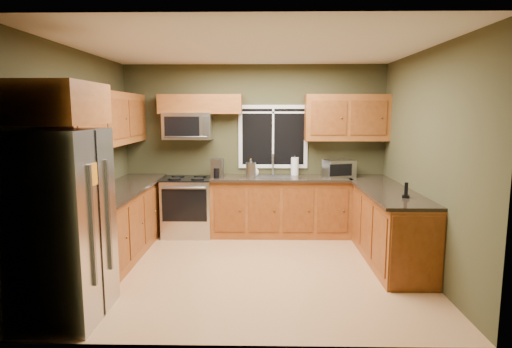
{
  "coord_description": "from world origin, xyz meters",
  "views": [
    {
      "loc": [
        0.15,
        -5.15,
        1.96
      ],
      "look_at": [
        0.05,
        0.35,
        1.15
      ],
      "focal_mm": 30.0,
      "sensor_mm": 36.0,
      "label": 1
    }
  ],
  "objects_px": {
    "toaster_oven": "(339,169)",
    "paper_towel_roll": "(295,166)",
    "soap_bottle_c": "(254,170)",
    "refrigerator": "(62,225)",
    "coffee_maker": "(217,169)",
    "soap_bottle_a": "(251,168)",
    "microwave": "(188,126)",
    "kettle": "(251,169)",
    "range": "(188,206)",
    "cordless_phone": "(406,193)"
  },
  "relations": [
    {
      "from": "cordless_phone",
      "to": "toaster_oven",
      "type": "bearing_deg",
      "value": 108.08
    },
    {
      "from": "paper_towel_roll",
      "to": "kettle",
      "type": "bearing_deg",
      "value": -162.19
    },
    {
      "from": "microwave",
      "to": "coffee_maker",
      "type": "bearing_deg",
      "value": -22.82
    },
    {
      "from": "refrigerator",
      "to": "kettle",
      "type": "distance_m",
      "value": 3.24
    },
    {
      "from": "refrigerator",
      "to": "coffee_maker",
      "type": "relative_size",
      "value": 6.18
    },
    {
      "from": "coffee_maker",
      "to": "soap_bottle_a",
      "type": "height_order",
      "value": "coffee_maker"
    },
    {
      "from": "microwave",
      "to": "toaster_oven",
      "type": "distance_m",
      "value": 2.47
    },
    {
      "from": "kettle",
      "to": "cordless_phone",
      "type": "distance_m",
      "value": 2.47
    },
    {
      "from": "coffee_maker",
      "to": "kettle",
      "type": "bearing_deg",
      "value": 5.65
    },
    {
      "from": "soap_bottle_a",
      "to": "range",
      "type": "bearing_deg",
      "value": -177.55
    },
    {
      "from": "toaster_oven",
      "to": "kettle",
      "type": "relative_size",
      "value": 1.81
    },
    {
      "from": "range",
      "to": "soap_bottle_c",
      "type": "relative_size",
      "value": 5.04
    },
    {
      "from": "refrigerator",
      "to": "microwave",
      "type": "height_order",
      "value": "microwave"
    },
    {
      "from": "range",
      "to": "microwave",
      "type": "xyz_separation_m",
      "value": [
        -0.0,
        0.14,
        1.26
      ]
    },
    {
      "from": "coffee_maker",
      "to": "kettle",
      "type": "height_order",
      "value": "coffee_maker"
    },
    {
      "from": "toaster_oven",
      "to": "coffee_maker",
      "type": "bearing_deg",
      "value": -178.35
    },
    {
      "from": "kettle",
      "to": "refrigerator",
      "type": "bearing_deg",
      "value": -121.51
    },
    {
      "from": "toaster_oven",
      "to": "paper_towel_roll",
      "type": "distance_m",
      "value": 0.71
    },
    {
      "from": "toaster_oven",
      "to": "coffee_maker",
      "type": "relative_size",
      "value": 1.76
    },
    {
      "from": "toaster_oven",
      "to": "soap_bottle_c",
      "type": "height_order",
      "value": "toaster_oven"
    },
    {
      "from": "soap_bottle_c",
      "to": "refrigerator",
      "type": "bearing_deg",
      "value": -121.28
    },
    {
      "from": "microwave",
      "to": "toaster_oven",
      "type": "height_order",
      "value": "microwave"
    },
    {
      "from": "soap_bottle_a",
      "to": "microwave",
      "type": "bearing_deg",
      "value": 174.62
    },
    {
      "from": "paper_towel_roll",
      "to": "soap_bottle_c",
      "type": "relative_size",
      "value": 1.68
    },
    {
      "from": "paper_towel_roll",
      "to": "soap_bottle_a",
      "type": "bearing_deg",
      "value": -166.61
    },
    {
      "from": "refrigerator",
      "to": "toaster_oven",
      "type": "relative_size",
      "value": 3.51
    },
    {
      "from": "microwave",
      "to": "paper_towel_roll",
      "type": "distance_m",
      "value": 1.82
    },
    {
      "from": "microwave",
      "to": "coffee_maker",
      "type": "relative_size",
      "value": 2.61
    },
    {
      "from": "coffee_maker",
      "to": "refrigerator",
      "type": "bearing_deg",
      "value": -113.38
    },
    {
      "from": "range",
      "to": "coffee_maker",
      "type": "xyz_separation_m",
      "value": [
        0.48,
        -0.07,
        0.61
      ]
    },
    {
      "from": "toaster_oven",
      "to": "paper_towel_roll",
      "type": "relative_size",
      "value": 1.64
    },
    {
      "from": "range",
      "to": "kettle",
      "type": "relative_size",
      "value": 3.31
    },
    {
      "from": "microwave",
      "to": "cordless_phone",
      "type": "relative_size",
      "value": 4.09
    },
    {
      "from": "range",
      "to": "refrigerator",
      "type": "bearing_deg",
      "value": -103.97
    },
    {
      "from": "refrigerator",
      "to": "soap_bottle_c",
      "type": "xyz_separation_m",
      "value": [
        1.74,
        2.86,
        0.13
      ]
    },
    {
      "from": "coffee_maker",
      "to": "soap_bottle_a",
      "type": "distance_m",
      "value": 0.53
    },
    {
      "from": "refrigerator",
      "to": "soap_bottle_c",
      "type": "relative_size",
      "value": 9.67
    },
    {
      "from": "toaster_oven",
      "to": "soap_bottle_a",
      "type": "xyz_separation_m",
      "value": [
        -1.38,
        0.05,
        0.0
      ]
    },
    {
      "from": "range",
      "to": "paper_towel_roll",
      "type": "xyz_separation_m",
      "value": [
        1.7,
        0.21,
        0.61
      ]
    },
    {
      "from": "microwave",
      "to": "kettle",
      "type": "xyz_separation_m",
      "value": [
        1.0,
        -0.15,
        -0.66
      ]
    },
    {
      "from": "range",
      "to": "paper_towel_roll",
      "type": "distance_m",
      "value": 1.82
    },
    {
      "from": "soap_bottle_c",
      "to": "soap_bottle_a",
      "type": "bearing_deg",
      "value": -137.49
    },
    {
      "from": "microwave",
      "to": "kettle",
      "type": "height_order",
      "value": "microwave"
    },
    {
      "from": "toaster_oven",
      "to": "kettle",
      "type": "xyz_separation_m",
      "value": [
        -1.37,
        -0.0,
        -0.01
      ]
    },
    {
      "from": "range",
      "to": "soap_bottle_c",
      "type": "xyz_separation_m",
      "value": [
        1.05,
        0.09,
        0.56
      ]
    },
    {
      "from": "range",
      "to": "coffee_maker",
      "type": "distance_m",
      "value": 0.78
    },
    {
      "from": "kettle",
      "to": "soap_bottle_a",
      "type": "distance_m",
      "value": 0.06
    },
    {
      "from": "coffee_maker",
      "to": "soap_bottle_c",
      "type": "height_order",
      "value": "coffee_maker"
    },
    {
      "from": "microwave",
      "to": "soap_bottle_c",
      "type": "xyz_separation_m",
      "value": [
        1.05,
        -0.04,
        -0.7
      ]
    },
    {
      "from": "coffee_maker",
      "to": "paper_towel_roll",
      "type": "height_order",
      "value": "paper_towel_roll"
    }
  ]
}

